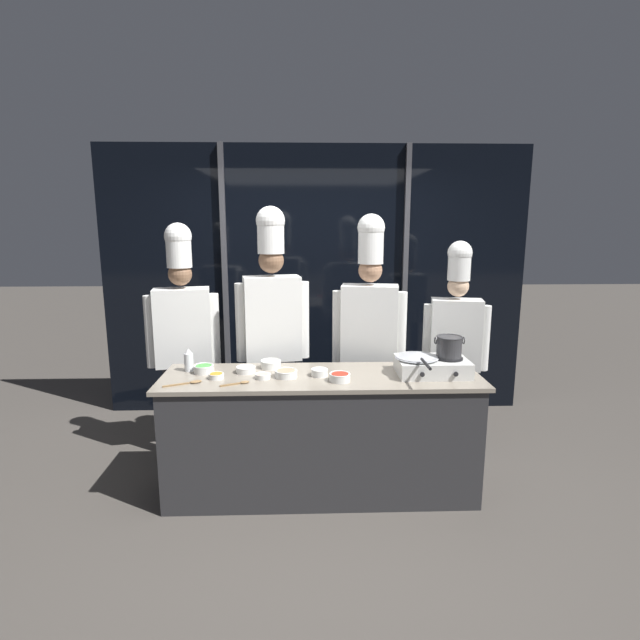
# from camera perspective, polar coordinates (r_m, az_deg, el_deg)

# --- Properties ---
(ground_plane) EXTENTS (24.00, 24.00, 0.00)m
(ground_plane) POSITION_cam_1_polar(r_m,az_deg,el_deg) (3.91, 0.13, -18.82)
(ground_plane) COLOR #47423D
(window_wall_back) EXTENTS (4.27, 0.09, 2.70)m
(window_wall_back) POSITION_cam_1_polar(r_m,az_deg,el_deg) (5.08, -0.53, 4.35)
(window_wall_back) COLOR black
(window_wall_back) RESTS_ON ground_plane
(demo_counter) EXTENTS (2.26, 0.65, 0.89)m
(demo_counter) POSITION_cam_1_polar(r_m,az_deg,el_deg) (3.71, 0.13, -12.86)
(demo_counter) COLOR #2D2D30
(demo_counter) RESTS_ON ground_plane
(portable_stove) EXTENTS (0.50, 0.36, 0.12)m
(portable_stove) POSITION_cam_1_polar(r_m,az_deg,el_deg) (3.65, 12.72, -5.18)
(portable_stove) COLOR silver
(portable_stove) RESTS_ON demo_counter
(frying_pan) EXTENTS (0.31, 0.53, 0.04)m
(frying_pan) POSITION_cam_1_polar(r_m,az_deg,el_deg) (3.59, 11.02, -3.96)
(frying_pan) COLOR #ADAFB5
(frying_pan) RESTS_ON portable_stove
(stock_pot) EXTENTS (0.21, 0.18, 0.15)m
(stock_pot) POSITION_cam_1_polar(r_m,az_deg,el_deg) (3.64, 14.56, -2.94)
(stock_pot) COLOR #333335
(stock_pot) RESTS_ON portable_stove
(squeeze_bottle_clear) EXTENTS (0.07, 0.07, 0.17)m
(squeeze_bottle_clear) POSITION_cam_1_polar(r_m,az_deg,el_deg) (3.75, -14.77, -4.49)
(squeeze_bottle_clear) COLOR white
(squeeze_bottle_clear) RESTS_ON demo_counter
(prep_bowl_carrots) EXTENTS (0.11, 0.11, 0.04)m
(prep_bowl_carrots) POSITION_cam_1_polar(r_m,az_deg,el_deg) (3.55, -11.78, -6.23)
(prep_bowl_carrots) COLOR white
(prep_bowl_carrots) RESTS_ON demo_counter
(prep_bowl_shrimp) EXTENTS (0.11, 0.11, 0.03)m
(prep_bowl_shrimp) POSITION_cam_1_polar(r_m,az_deg,el_deg) (3.50, -6.54, -6.33)
(prep_bowl_shrimp) COLOR white
(prep_bowl_shrimp) RESTS_ON demo_counter
(prep_bowl_bean_sprouts) EXTENTS (0.12, 0.12, 0.05)m
(prep_bowl_bean_sprouts) POSITION_cam_1_polar(r_m,az_deg,el_deg) (3.53, -0.05, -5.94)
(prep_bowl_bean_sprouts) COLOR white
(prep_bowl_bean_sprouts) RESTS_ON demo_counter
(prep_bowl_rice) EXTENTS (0.14, 0.14, 0.05)m
(prep_bowl_rice) POSITION_cam_1_polar(r_m,az_deg,el_deg) (3.65, -8.48, -5.57)
(prep_bowl_rice) COLOR white
(prep_bowl_rice) RESTS_ON demo_counter
(prep_bowl_mushrooms) EXTENTS (0.16, 0.16, 0.05)m
(prep_bowl_mushrooms) POSITION_cam_1_polar(r_m,az_deg,el_deg) (3.51, -3.90, -6.06)
(prep_bowl_mushrooms) COLOR white
(prep_bowl_mushrooms) RESTS_ON demo_counter
(prep_bowl_scallions) EXTENTS (0.14, 0.14, 0.06)m
(prep_bowl_scallions) POSITION_cam_1_polar(r_m,az_deg,el_deg) (3.70, -13.15, -5.40)
(prep_bowl_scallions) COLOR white
(prep_bowl_scallions) RESTS_ON demo_counter
(prep_bowl_noodles) EXTENTS (0.15, 0.15, 0.06)m
(prep_bowl_noodles) POSITION_cam_1_polar(r_m,az_deg,el_deg) (3.73, -5.65, -4.97)
(prep_bowl_noodles) COLOR white
(prep_bowl_noodles) RESTS_ON demo_counter
(prep_bowl_chili_flakes) EXTENTS (0.15, 0.15, 0.06)m
(prep_bowl_chili_flakes) POSITION_cam_1_polar(r_m,az_deg,el_deg) (3.42, 2.28, -6.48)
(prep_bowl_chili_flakes) COLOR white
(prep_bowl_chili_flakes) RESTS_ON demo_counter
(serving_spoon_slotted) EXTENTS (0.25, 0.14, 0.02)m
(serving_spoon_slotted) POSITION_cam_1_polar(r_m,az_deg,el_deg) (3.49, -14.58, -6.92)
(serving_spoon_slotted) COLOR olive
(serving_spoon_slotted) RESTS_ON demo_counter
(serving_spoon_solid) EXTENTS (0.20, 0.11, 0.02)m
(serving_spoon_solid) POSITION_cam_1_polar(r_m,az_deg,el_deg) (3.41, -9.12, -7.11)
(serving_spoon_solid) COLOR olive
(serving_spoon_solid) RESTS_ON demo_counter
(chef_head) EXTENTS (0.58, 0.31, 1.95)m
(chef_head) POSITION_cam_1_polar(r_m,az_deg,el_deg) (4.23, -15.40, -0.73)
(chef_head) COLOR #232326
(chef_head) RESTS_ON ground_plane
(chef_sous) EXTENTS (0.59, 0.31, 2.08)m
(chef_sous) POSITION_cam_1_polar(r_m,az_deg,el_deg) (4.06, -5.48, 0.46)
(chef_sous) COLOR #2D3856
(chef_sous) RESTS_ON ground_plane
(chef_line) EXTENTS (0.59, 0.31, 2.02)m
(chef_line) POSITION_cam_1_polar(r_m,az_deg,el_deg) (4.09, 5.65, -0.33)
(chef_line) COLOR #4C4C51
(chef_line) RESTS_ON ground_plane
(chef_pastry) EXTENTS (0.53, 0.29, 1.80)m
(chef_pastry) POSITION_cam_1_polar(r_m,az_deg,el_deg) (4.33, 15.24, -1.53)
(chef_pastry) COLOR #2D3856
(chef_pastry) RESTS_ON ground_plane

